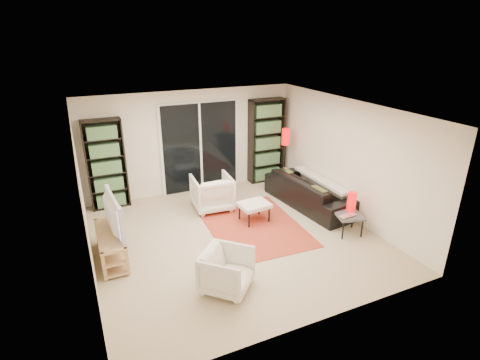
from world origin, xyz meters
name	(u,v)px	position (x,y,z in m)	size (l,w,h in m)	color
floor	(235,236)	(0.00, 0.00, 0.00)	(5.00, 5.00, 0.00)	beige
wall_back	(191,142)	(0.00, 2.50, 1.20)	(5.00, 0.02, 2.40)	#F1E6CE
wall_front	(317,246)	(0.00, -2.50, 1.20)	(5.00, 0.02, 2.40)	#F1E6CE
wall_left	(83,202)	(-2.50, 0.00, 1.20)	(0.02, 5.00, 2.40)	#F1E6CE
wall_right	(347,159)	(2.50, 0.00, 1.20)	(0.02, 5.00, 2.40)	#F1E6CE
ceiling	(234,110)	(0.00, 0.00, 2.40)	(5.00, 5.00, 0.02)	white
sliding_door	(200,148)	(0.20, 2.46, 1.05)	(1.92, 0.08, 2.16)	white
bookshelf_left	(106,165)	(-1.95, 2.33, 0.98)	(0.80, 0.30, 1.95)	black
bookshelf_right	(266,141)	(1.90, 2.33, 1.05)	(0.90, 0.30, 2.10)	black
tv_stand	(111,245)	(-2.19, 0.19, 0.26)	(0.40, 1.26, 0.50)	tan
tv	(108,215)	(-2.17, 0.19, 0.82)	(1.12, 0.15, 0.64)	black
rug	(254,226)	(0.51, 0.21, 0.01)	(1.75, 2.36, 0.01)	#B43B26
sofa	(310,191)	(2.07, 0.58, 0.33)	(2.27, 0.89, 0.66)	black
armchair_back	(212,192)	(0.05, 1.31, 0.38)	(0.80, 0.83, 0.75)	white
armchair_front	(227,271)	(-0.72, -1.36, 0.32)	(0.68, 0.70, 0.64)	white
ottoman	(254,206)	(0.61, 0.41, 0.35)	(0.62, 0.53, 0.40)	white
side_table	(349,217)	(2.02, -0.78, 0.36)	(0.57, 0.57, 0.40)	#49494E
laptop	(350,217)	(1.94, -0.88, 0.41)	(0.35, 0.23, 0.03)	silver
table_lamp	(352,202)	(2.14, -0.67, 0.59)	(0.17, 0.17, 0.38)	red
floor_lamp	(285,142)	(2.14, 1.82, 1.11)	(0.22, 0.22, 1.45)	black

